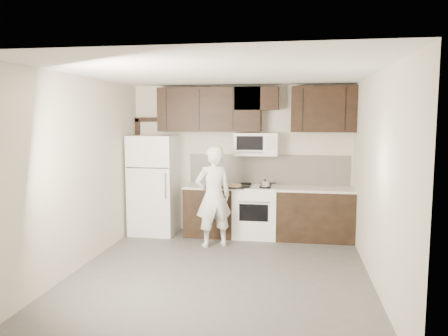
% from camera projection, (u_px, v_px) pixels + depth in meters
% --- Properties ---
extents(floor, '(4.50, 4.50, 0.00)m').
position_uv_depth(floor, '(220.00, 274.00, 5.97)').
color(floor, '#514F4C').
rests_on(floor, ground).
extents(back_wall, '(4.00, 0.00, 4.00)m').
position_uv_depth(back_wall, '(241.00, 160.00, 8.01)').
color(back_wall, beige).
rests_on(back_wall, ground).
extents(ceiling, '(4.50, 4.50, 0.00)m').
position_uv_depth(ceiling, '(220.00, 73.00, 5.65)').
color(ceiling, white).
rests_on(ceiling, back_wall).
extents(counter_run, '(2.95, 0.64, 0.91)m').
position_uv_depth(counter_run, '(272.00, 212.00, 7.72)').
color(counter_run, black).
rests_on(counter_run, floor).
extents(stove, '(0.76, 0.66, 0.94)m').
position_uv_depth(stove, '(255.00, 211.00, 7.76)').
color(stove, white).
rests_on(stove, floor).
extents(backsplash, '(2.90, 0.02, 0.54)m').
position_uv_depth(backsplash, '(268.00, 169.00, 7.94)').
color(backsplash, beige).
rests_on(backsplash, counter_run).
extents(upper_cabinets, '(3.48, 0.35, 0.78)m').
position_uv_depth(upper_cabinets, '(252.00, 108.00, 7.70)').
color(upper_cabinets, black).
rests_on(upper_cabinets, back_wall).
extents(microwave, '(0.76, 0.42, 0.40)m').
position_uv_depth(microwave, '(256.00, 144.00, 7.74)').
color(microwave, white).
rests_on(microwave, upper_cabinets).
extents(refrigerator, '(0.80, 0.76, 1.80)m').
position_uv_depth(refrigerator, '(154.00, 185.00, 7.96)').
color(refrigerator, white).
rests_on(refrigerator, floor).
extents(door_trim, '(0.50, 0.08, 2.12)m').
position_uv_depth(door_trim, '(140.00, 164.00, 8.29)').
color(door_trim, black).
rests_on(door_trim, floor).
extents(saucepan, '(0.27, 0.16, 0.16)m').
position_uv_depth(saucepan, '(265.00, 184.00, 7.53)').
color(saucepan, silver).
rests_on(saucepan, stove).
extents(baking_tray, '(0.48, 0.39, 0.02)m').
position_uv_depth(baking_tray, '(233.00, 187.00, 7.59)').
color(baking_tray, black).
rests_on(baking_tray, counter_run).
extents(pizza, '(0.34, 0.34, 0.02)m').
position_uv_depth(pizza, '(233.00, 186.00, 7.59)').
color(pizza, beige).
rests_on(pizza, baking_tray).
extents(person, '(0.73, 0.64, 1.67)m').
position_uv_depth(person, '(213.00, 196.00, 7.14)').
color(person, white).
rests_on(person, floor).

